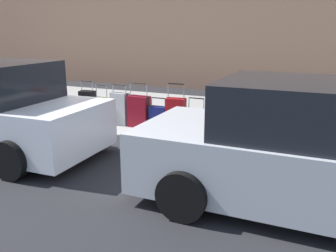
# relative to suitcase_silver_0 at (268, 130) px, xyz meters

# --- Properties ---
(ground_plane) EXTENTS (40.00, 40.00, 0.00)m
(ground_plane) POSITION_rel_suitcase_silver_0_xyz_m (4.12, 0.68, -0.40)
(ground_plane) COLOR black
(sidewalk_curb) EXTENTS (18.00, 5.00, 0.14)m
(sidewalk_curb) POSITION_rel_suitcase_silver_0_xyz_m (4.12, -1.82, -0.33)
(sidewalk_curb) COLOR gray
(sidewalk_curb) RESTS_ON ground_plane
(suitcase_silver_0) EXTENTS (0.47, 0.28, 0.82)m
(suitcase_silver_0) POSITION_rel_suitcase_silver_0_xyz_m (0.00, 0.00, 0.00)
(suitcase_silver_0) COLOR #9EA0A8
(suitcase_silver_0) RESTS_ON sidewalk_curb
(suitcase_olive_1) EXTENTS (0.38, 0.27, 0.77)m
(suitcase_olive_1) POSITION_rel_suitcase_silver_0_xyz_m (0.47, -0.09, 0.09)
(suitcase_olive_1) COLOR #59601E
(suitcase_olive_1) RESTS_ON sidewalk_curb
(suitcase_black_2) EXTENTS (0.49, 0.22, 0.84)m
(suitcase_black_2) POSITION_rel_suitcase_silver_0_xyz_m (0.96, -0.09, 0.05)
(suitcase_black_2) COLOR black
(suitcase_black_2) RESTS_ON sidewalk_curb
(suitcase_teal_3) EXTENTS (0.39, 0.23, 0.80)m
(suitcase_teal_3) POSITION_rel_suitcase_silver_0_xyz_m (1.45, 0.05, 0.02)
(suitcase_teal_3) COLOR #0F606B
(suitcase_teal_3) RESTS_ON sidewalk_curb
(suitcase_red_4) EXTENTS (0.42, 0.25, 1.07)m
(suitcase_red_4) POSITION_rel_suitcase_silver_0_xyz_m (1.90, 0.04, 0.11)
(suitcase_red_4) COLOR red
(suitcase_red_4) RESTS_ON sidewalk_curb
(suitcase_navy_5) EXTENTS (0.39, 0.20, 0.72)m
(suitcase_navy_5) POSITION_rel_suitcase_silver_0_xyz_m (2.35, -0.04, -0.00)
(suitcase_navy_5) COLOR navy
(suitcase_navy_5) RESTS_ON sidewalk_curb
(suitcase_maroon_6) EXTENTS (0.50, 0.28, 1.01)m
(suitcase_maroon_6) POSITION_rel_suitcase_silver_0_xyz_m (2.84, -0.07, 0.09)
(suitcase_maroon_6) COLOR maroon
(suitcase_maroon_6) RESTS_ON sidewalk_curb
(suitcase_silver_7) EXTENTS (0.42, 0.24, 0.94)m
(suitcase_silver_7) POSITION_rel_suitcase_silver_0_xyz_m (3.35, -0.08, 0.11)
(suitcase_silver_7) COLOR #9EA0A8
(suitcase_silver_7) RESTS_ON sidewalk_curb
(suitcase_olive_8) EXTENTS (0.36, 0.22, 0.92)m
(suitcase_olive_8) POSITION_rel_suitcase_silver_0_xyz_m (3.79, -0.01, 0.04)
(suitcase_olive_8) COLOR #59601E
(suitcase_olive_8) RESTS_ON sidewalk_curb
(suitcase_black_9) EXTENTS (0.37, 0.27, 0.99)m
(suitcase_black_9) POSITION_rel_suitcase_silver_0_xyz_m (4.20, -0.02, 0.11)
(suitcase_black_9) COLOR black
(suitcase_black_9) RESTS_ON sidewalk_curb
(fire_hydrant) EXTENTS (0.39, 0.21, 0.80)m
(fire_hydrant) POSITION_rel_suitcase_silver_0_xyz_m (4.92, -0.03, 0.16)
(fire_hydrant) COLOR #99999E
(fire_hydrant) RESTS_ON sidewalk_curb
(bollard_post) EXTENTS (0.15, 0.15, 0.89)m
(bollard_post) POSITION_rel_suitcase_silver_0_xyz_m (5.69, 0.12, 0.18)
(bollard_post) COLOR brown
(bollard_post) RESTS_ON sidewalk_curb
(parking_meter) EXTENTS (0.12, 0.09, 1.27)m
(parking_meter) POSITION_rel_suitcase_silver_0_xyz_m (-0.90, -0.28, 0.56)
(parking_meter) COLOR slate
(parking_meter) RESTS_ON sidewalk_curb
(parked_car_silver_0) EXTENTS (4.55, 2.11, 1.67)m
(parked_car_silver_0) POSITION_rel_suitcase_silver_0_xyz_m (-0.89, 2.18, 0.37)
(parked_car_silver_0) COLOR #B2B5BA
(parked_car_silver_0) RESTS_ON ground_plane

